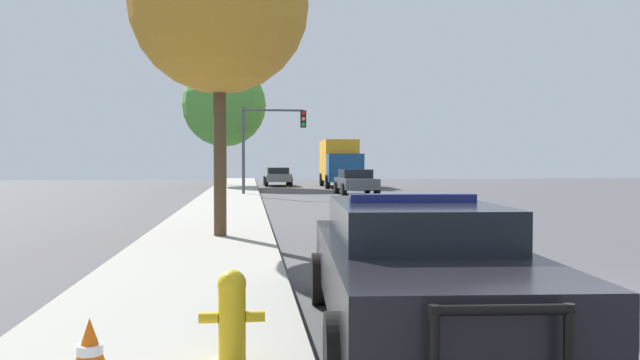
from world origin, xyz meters
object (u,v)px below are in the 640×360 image
(police_car, at_px, (416,265))
(car_background_distant, at_px, (278,176))
(fire_hydrant, at_px, (232,313))
(traffic_cone, at_px, (90,353))
(car_background_oncoming, at_px, (356,181))
(tree_sidewalk_far, at_px, (224,105))
(tree_sidewalk_near, at_px, (219,4))
(box_truck, at_px, (340,162))
(traffic_light, at_px, (270,132))

(police_car, xyz_separation_m, car_background_distant, (0.37, 39.64, -0.02))
(fire_hydrant, relative_size, traffic_cone, 1.48)
(traffic_cone, bearing_deg, car_background_oncoming, 76.22)
(tree_sidewalk_far, relative_size, traffic_cone, 16.01)
(tree_sidewalk_near, relative_size, traffic_cone, 13.68)
(police_car, bearing_deg, tree_sidewalk_far, -80.90)
(car_background_oncoming, distance_m, tree_sidewalk_near, 20.59)
(police_car, height_order, car_background_oncoming, police_car)
(box_truck, height_order, tree_sidewalk_near, tree_sidewalk_near)
(traffic_light, bearing_deg, tree_sidewalk_near, -95.55)
(fire_hydrant, height_order, tree_sidewalk_near, tree_sidewalk_near)
(police_car, distance_m, car_background_oncoming, 27.37)
(car_background_distant, height_order, box_truck, box_truck)
(fire_hydrant, distance_m, box_truck, 38.93)
(police_car, xyz_separation_m, tree_sidewalk_far, (-3.46, 38.34, 5.05))
(box_truck, bearing_deg, police_car, 84.92)
(car_background_distant, bearing_deg, car_background_oncoming, -74.27)
(car_background_oncoming, distance_m, tree_sidewalk_far, 14.46)
(traffic_light, xyz_separation_m, car_background_oncoming, (4.68, 0.56, -2.60))
(car_background_oncoming, xyz_separation_m, tree_sidewalk_near, (-6.46, -18.97, 4.69))
(car_background_oncoming, bearing_deg, traffic_light, 6.63)
(fire_hydrant, xyz_separation_m, car_background_distant, (2.27, 40.68, 0.18))
(traffic_light, relative_size, tree_sidewalk_far, 0.53)
(car_background_distant, height_order, tree_sidewalk_far, tree_sidewalk_far)
(traffic_light, xyz_separation_m, traffic_cone, (-2.34, -28.04, -2.95))
(tree_sidewalk_far, bearing_deg, box_truck, -7.15)
(fire_hydrant, relative_size, tree_sidewalk_near, 0.11)
(tree_sidewalk_near, bearing_deg, fire_hydrant, -86.81)
(car_background_distant, relative_size, tree_sidewalk_near, 0.63)
(car_background_oncoming, relative_size, tree_sidewalk_near, 0.58)
(police_car, xyz_separation_m, car_background_oncoming, (4.05, 27.07, -0.02))
(traffic_cone, bearing_deg, police_car, 27.42)
(box_truck, distance_m, tree_sidewalk_near, 30.29)
(car_background_oncoming, distance_m, car_background_distant, 13.10)
(traffic_cone, bearing_deg, box_truck, 78.89)
(police_car, height_order, tree_sidewalk_far, tree_sidewalk_far)
(police_car, height_order, tree_sidewalk_near, tree_sidewalk_near)
(traffic_light, bearing_deg, fire_hydrant, -92.66)
(tree_sidewalk_near, bearing_deg, box_truck, 76.39)
(tree_sidewalk_near, bearing_deg, car_background_distant, 84.96)
(box_truck, bearing_deg, tree_sidewalk_far, -5.10)
(car_background_distant, relative_size, tree_sidewalk_far, 0.54)
(fire_hydrant, bearing_deg, car_background_oncoming, 78.03)
(tree_sidewalk_far, bearing_deg, car_background_oncoming, -56.30)
(police_car, relative_size, tree_sidewalk_near, 0.72)
(car_background_distant, bearing_deg, traffic_cone, -95.22)
(tree_sidewalk_near, bearing_deg, traffic_cone, -93.27)
(car_background_oncoming, bearing_deg, fire_hydrant, 77.79)
(traffic_light, xyz_separation_m, tree_sidewalk_near, (-1.79, -18.41, 2.09))
(car_background_oncoming, bearing_deg, tree_sidewalk_far, -56.55)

